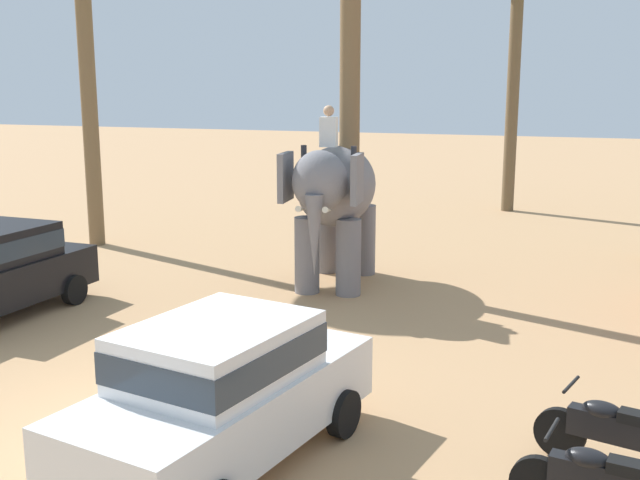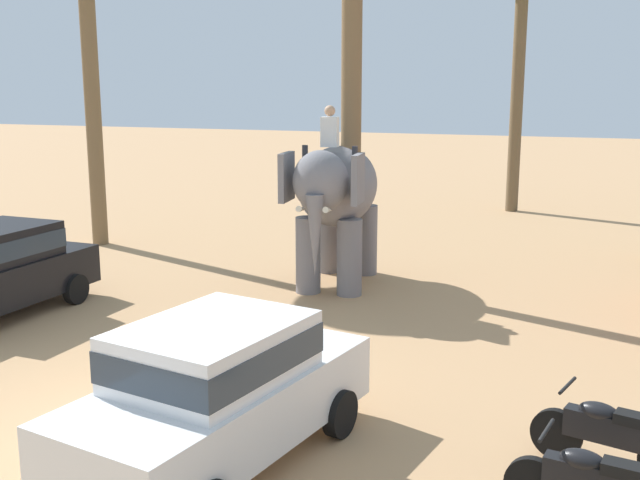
# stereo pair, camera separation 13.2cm
# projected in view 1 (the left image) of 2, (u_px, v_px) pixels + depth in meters

# --- Properties ---
(ground_plane) EXTENTS (120.00, 120.00, 0.00)m
(ground_plane) POSITION_uv_depth(u_px,v_px,m) (150.00, 437.00, 9.43)
(ground_plane) COLOR tan
(car_sedan_foreground) EXTENTS (2.37, 4.32, 1.70)m
(car_sedan_foreground) POSITION_uv_depth(u_px,v_px,m) (222.00, 388.00, 8.58)
(car_sedan_foreground) COLOR white
(car_sedan_foreground) RESTS_ON ground
(elephant_with_mahout) EXTENTS (2.02, 3.97, 3.88)m
(elephant_with_mahout) POSITION_uv_depth(u_px,v_px,m) (335.00, 195.00, 16.18)
(elephant_with_mahout) COLOR slate
(elephant_with_mahout) RESTS_ON ground
(motorcycle_fourth_in_row) EXTENTS (1.77, 0.65, 0.94)m
(motorcycle_fourth_in_row) POSITION_uv_depth(u_px,v_px,m) (614.00, 433.00, 8.50)
(motorcycle_fourth_in_row) COLOR black
(motorcycle_fourth_in_row) RESTS_ON ground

